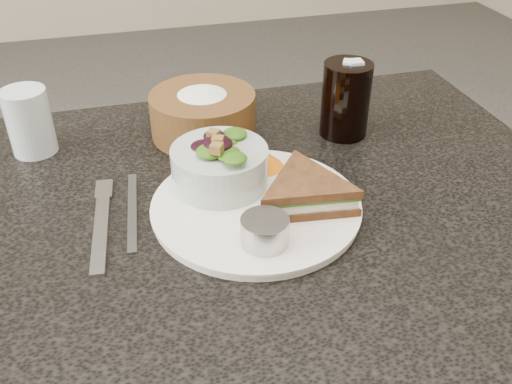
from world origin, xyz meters
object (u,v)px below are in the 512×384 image
object	(u,v)px
dinner_plate	(256,207)
dressing_ramekin	(265,231)
salad_bowl	(219,160)
bread_basket	(203,107)
dining_table	(235,382)
water_glass	(29,122)
sandwich	(306,192)
cola_glass	(346,96)

from	to	relation	value
dinner_plate	dressing_ramekin	distance (m)	0.08
salad_bowl	bread_basket	xyz separation A→B (m)	(0.01, 0.17, -0.00)
dining_table	water_glass	xyz separation A→B (m)	(-0.26, 0.22, 0.43)
sandwich	water_glass	distance (m)	0.44
dining_table	dressing_ramekin	size ratio (longest dim) A/B	17.20
dinner_plate	bread_basket	xyz separation A→B (m)	(-0.03, 0.23, 0.04)
dining_table	sandwich	world-z (taller)	sandwich
sandwich	cola_glass	bearing A→B (deg)	62.02
dinner_plate	water_glass	world-z (taller)	water_glass
bread_basket	cola_glass	distance (m)	0.23
sandwich	salad_bowl	distance (m)	0.12
bread_basket	cola_glass	world-z (taller)	cola_glass
dinner_plate	bread_basket	world-z (taller)	bread_basket
dining_table	bread_basket	xyz separation A→B (m)	(0.01, 0.20, 0.42)
salad_bowl	water_glass	world-z (taller)	water_glass
dinner_plate	cola_glass	size ratio (longest dim) A/B	2.08
water_glass	dining_table	bearing A→B (deg)	-40.50
dinner_plate	water_glass	bearing A→B (deg)	140.18
salad_bowl	cola_glass	bearing A→B (deg)	26.24
dressing_ramekin	cola_glass	world-z (taller)	cola_glass
salad_bowl	bread_basket	size ratio (longest dim) A/B	0.78
dinner_plate	sandwich	distance (m)	0.07
cola_glass	salad_bowl	bearing A→B (deg)	-153.76
dressing_ramekin	bread_basket	size ratio (longest dim) A/B	0.35
dinner_plate	salad_bowl	distance (m)	0.08
dinner_plate	cola_glass	world-z (taller)	cola_glass
dining_table	salad_bowl	xyz separation A→B (m)	(-0.00, 0.04, 0.42)
sandwich	dressing_ramekin	distance (m)	0.09
dressing_ramekin	water_glass	size ratio (longest dim) A/B	0.58
sandwich	bread_basket	bearing A→B (deg)	116.39
sandwich	dressing_ramekin	bearing A→B (deg)	-132.91
dinner_plate	sandwich	world-z (taller)	sandwich
dressing_ramekin	water_glass	xyz separation A→B (m)	(-0.28, 0.32, 0.02)
sandwich	salad_bowl	xyz separation A→B (m)	(-0.10, 0.08, 0.02)
salad_bowl	dressing_ramekin	world-z (taller)	salad_bowl
dinner_plate	water_glass	distance (m)	0.38
water_glass	bread_basket	bearing A→B (deg)	-3.02
salad_bowl	dinner_plate	bearing A→B (deg)	-58.76
dressing_ramekin	dining_table	bearing A→B (deg)	101.80
dining_table	dinner_plate	size ratio (longest dim) A/B	3.67
bread_basket	cola_glass	xyz separation A→B (m)	(0.22, -0.06, 0.02)
dining_table	dressing_ramekin	bearing A→B (deg)	-78.20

